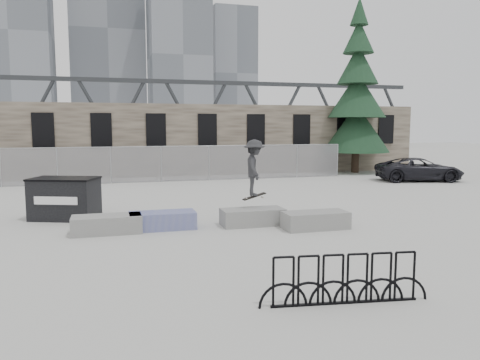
# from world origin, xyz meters

# --- Properties ---
(ground) EXTENTS (120.00, 120.00, 0.00)m
(ground) POSITION_xyz_m (0.00, 0.00, 0.00)
(ground) COLOR #AEAFAA
(ground) RESTS_ON ground
(stone_wall) EXTENTS (36.00, 2.58, 4.50)m
(stone_wall) POSITION_xyz_m (0.00, 16.24, 2.26)
(stone_wall) COLOR brown
(stone_wall) RESTS_ON ground
(chainlink_fence) EXTENTS (22.06, 0.06, 2.02)m
(chainlink_fence) POSITION_xyz_m (-0.00, 12.50, 1.04)
(chainlink_fence) COLOR gray
(chainlink_fence) RESTS_ON ground
(planter_far_left) EXTENTS (2.00, 0.90, 0.53)m
(planter_far_left) POSITION_xyz_m (-2.98, 0.13, 0.28)
(planter_far_left) COLOR gray
(planter_far_left) RESTS_ON ground
(planter_center_left) EXTENTS (2.00, 0.90, 0.53)m
(planter_center_left) POSITION_xyz_m (-1.33, 0.26, 0.28)
(planter_center_left) COLOR #333D99
(planter_center_left) RESTS_ON ground
(planter_center_right) EXTENTS (2.00, 0.90, 0.53)m
(planter_center_right) POSITION_xyz_m (1.51, 0.03, 0.28)
(planter_center_right) COLOR gray
(planter_center_right) RESTS_ON ground
(planter_offset) EXTENTS (2.00, 0.90, 0.53)m
(planter_offset) POSITION_xyz_m (3.21, -1.00, 0.28)
(planter_offset) COLOR gray
(planter_offset) RESTS_ON ground
(dumpster) EXTENTS (2.47, 1.99, 1.41)m
(dumpster) POSITION_xyz_m (-4.34, 2.71, 0.71)
(dumpster) COLOR black
(dumpster) RESTS_ON ground
(bike_rack) EXTENTS (3.12, 0.47, 0.90)m
(bike_rack) POSITION_xyz_m (1.09, -6.77, 0.44)
(bike_rack) COLOR black
(bike_rack) RESTS_ON ground
(spruce_tree) EXTENTS (4.44, 4.44, 11.50)m
(spruce_tree) POSITION_xyz_m (13.23, 14.22, 4.81)
(spruce_tree) COLOR #38281E
(spruce_tree) RESTS_ON ground
(skyline_towers) EXTENTS (58.00, 28.00, 48.00)m
(skyline_towers) POSITION_xyz_m (-1.01, 93.81, 20.79)
(skyline_towers) COLOR slate
(skyline_towers) RESTS_ON ground
(truss_bridge) EXTENTS (70.00, 3.00, 9.80)m
(truss_bridge) POSITION_xyz_m (10.00, 55.00, 4.13)
(truss_bridge) COLOR #2D3033
(truss_bridge) RESTS_ON ground
(suv) EXTENTS (5.20, 3.34, 1.33)m
(suv) POSITION_xyz_m (14.30, 8.87, 0.67)
(suv) COLOR black
(suv) RESTS_ON ground
(skateboarder) EXTENTS (0.92, 1.30, 1.96)m
(skateboarder) POSITION_xyz_m (1.67, 0.38, 1.81)
(skateboarder) COLOR #292A2C
(skateboarder) RESTS_ON ground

